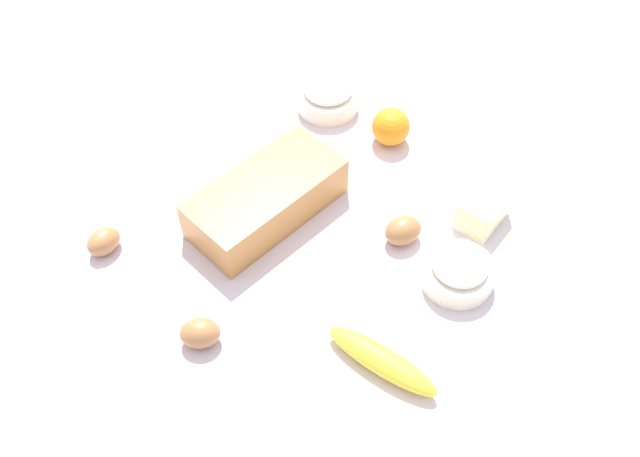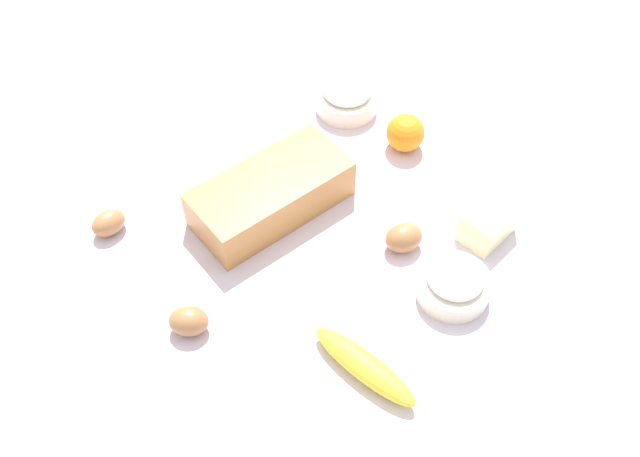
# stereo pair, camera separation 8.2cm
# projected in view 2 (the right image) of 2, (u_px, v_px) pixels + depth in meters

# --- Properties ---
(ground_plane) EXTENTS (2.40, 2.40, 0.02)m
(ground_plane) POSITION_uv_depth(u_px,v_px,m) (320.00, 246.00, 1.23)
(ground_plane) COLOR silver
(loaf_pan) EXTENTS (0.30, 0.18, 0.08)m
(loaf_pan) POSITION_uv_depth(u_px,v_px,m) (272.00, 193.00, 1.24)
(loaf_pan) COLOR #B77A3D
(loaf_pan) RESTS_ON ground_plane
(flour_bowl) EXTENTS (0.12, 0.12, 0.06)m
(flour_bowl) POSITION_uv_depth(u_px,v_px,m) (454.00, 283.00, 1.14)
(flour_bowl) COLOR silver
(flour_bowl) RESTS_ON ground_plane
(sugar_bowl) EXTENTS (0.12, 0.12, 0.07)m
(sugar_bowl) POSITION_uv_depth(u_px,v_px,m) (347.00, 97.00, 1.41)
(sugar_bowl) COLOR silver
(sugar_bowl) RESTS_ON ground_plane
(banana) EXTENTS (0.04, 0.19, 0.04)m
(banana) POSITION_uv_depth(u_px,v_px,m) (364.00, 366.00, 1.06)
(banana) COLOR yellow
(banana) RESTS_ON ground_plane
(orange_fruit) EXTENTS (0.07, 0.07, 0.07)m
(orange_fruit) POSITION_uv_depth(u_px,v_px,m) (405.00, 133.00, 1.34)
(orange_fruit) COLOR orange
(orange_fruit) RESTS_ON ground_plane
(butter_block) EXTENTS (0.09, 0.07, 0.06)m
(butter_block) POSITION_uv_depth(u_px,v_px,m) (488.00, 224.00, 1.21)
(butter_block) COLOR #F4EDB2
(butter_block) RESTS_ON ground_plane
(egg_near_butter) EXTENTS (0.08, 0.08, 0.05)m
(egg_near_butter) POSITION_uv_depth(u_px,v_px,m) (189.00, 321.00, 1.10)
(egg_near_butter) COLOR #A06B41
(egg_near_butter) RESTS_ON ground_plane
(egg_beside_bowl) EXTENTS (0.08, 0.08, 0.05)m
(egg_beside_bowl) POSITION_uv_depth(u_px,v_px,m) (404.00, 238.00, 1.20)
(egg_beside_bowl) COLOR #A56F43
(egg_beside_bowl) RESTS_ON ground_plane
(egg_loose) EXTENTS (0.06, 0.05, 0.04)m
(egg_loose) POSITION_uv_depth(u_px,v_px,m) (108.00, 223.00, 1.23)
(egg_loose) COLOR #A66F43
(egg_loose) RESTS_ON ground_plane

